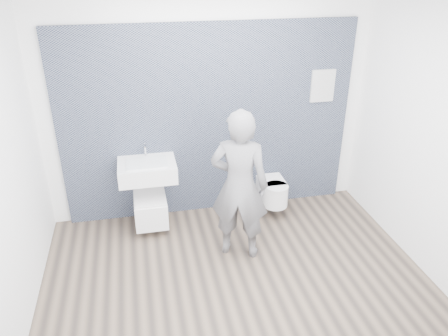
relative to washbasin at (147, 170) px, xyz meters
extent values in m
plane|color=brown|center=(0.80, -1.19, -0.78)|extent=(4.00, 4.00, 0.00)
plane|color=white|center=(0.80, 0.31, 0.62)|extent=(4.00, 0.00, 4.00)
plane|color=white|center=(0.80, -2.69, 0.62)|extent=(4.00, 0.00, 4.00)
plane|color=white|center=(-1.20, -1.19, 0.62)|extent=(0.00, 3.00, 3.00)
plane|color=white|center=(2.80, -1.19, 0.62)|extent=(0.00, 3.00, 3.00)
cube|color=black|center=(0.80, 0.28, -0.78)|extent=(3.60, 0.06, 2.40)
cube|color=white|center=(0.00, 0.00, -0.01)|extent=(0.67, 0.51, 0.20)
cube|color=silver|center=(0.00, -0.02, 0.09)|extent=(0.47, 0.34, 0.03)
cylinder|color=silver|center=(0.00, 0.19, 0.18)|extent=(0.02, 0.02, 0.17)
cylinder|color=silver|center=(0.00, 0.14, 0.25)|extent=(0.02, 0.11, 0.02)
cylinder|color=silver|center=(0.00, 0.23, -0.18)|extent=(0.04, 0.04, 0.13)
cube|color=white|center=(0.00, -0.03, -0.52)|extent=(0.39, 0.56, 0.33)
cylinder|color=silver|center=(0.00, -0.07, -0.37)|extent=(0.27, 0.27, 0.03)
cube|color=white|center=(0.00, -0.07, -0.35)|extent=(0.37, 0.45, 0.02)
cube|color=white|center=(0.00, 0.10, -0.16)|extent=(0.37, 0.23, 0.36)
cube|color=silver|center=(0.00, 0.22, -0.64)|extent=(0.10, 0.06, 0.08)
cube|color=white|center=(1.58, 0.07, -0.48)|extent=(0.32, 0.37, 0.26)
cylinder|color=white|center=(1.58, -0.12, -0.48)|extent=(0.32, 0.32, 0.26)
cube|color=white|center=(1.58, 0.04, -0.34)|extent=(0.30, 0.35, 0.03)
cylinder|color=white|center=(1.58, -0.14, -0.34)|extent=(0.30, 0.30, 0.03)
cube|color=silver|center=(1.58, 0.22, -0.57)|extent=(0.09, 0.06, 0.08)
cube|color=white|center=(2.24, 0.24, -0.78)|extent=(0.30, 0.03, 0.41)
imported|color=slate|center=(0.94, -0.75, 0.08)|extent=(0.73, 0.61, 1.71)
camera|label=1|loc=(-0.07, -4.70, 2.30)|focal=35.00mm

